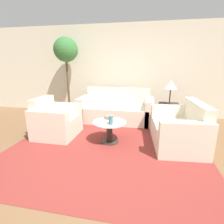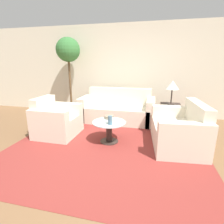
# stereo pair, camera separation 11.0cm
# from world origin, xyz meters

# --- Properties ---
(ground_plane) EXTENTS (14.00, 14.00, 0.00)m
(ground_plane) POSITION_xyz_m (0.00, 0.00, 0.00)
(ground_plane) COLOR brown
(wall_back) EXTENTS (10.00, 0.06, 2.60)m
(wall_back) POSITION_xyz_m (0.00, 2.90, 1.30)
(wall_back) COLOR beige
(wall_back) RESTS_ON ground_plane
(rug) EXTENTS (3.55, 3.62, 0.01)m
(rug) POSITION_xyz_m (-0.02, 0.78, 0.00)
(rug) COLOR maroon
(rug) RESTS_ON ground_plane
(sofa_main) EXTENTS (1.94, 0.89, 0.85)m
(sofa_main) POSITION_xyz_m (-0.12, 2.17, 0.28)
(sofa_main) COLOR beige
(sofa_main) RESTS_ON ground_plane
(armchair) EXTENTS (0.82, 0.88, 0.82)m
(armchair) POSITION_xyz_m (-1.24, 0.88, 0.29)
(armchair) COLOR beige
(armchair) RESTS_ON ground_plane
(loveseat) EXTENTS (0.95, 1.36, 0.84)m
(loveseat) POSITION_xyz_m (1.33, 0.94, 0.28)
(loveseat) COLOR beige
(loveseat) RESTS_ON ground_plane
(coffee_table) EXTENTS (0.65, 0.65, 0.42)m
(coffee_table) POSITION_xyz_m (-0.02, 0.78, 0.27)
(coffee_table) COLOR #332823
(coffee_table) RESTS_ON ground_plane
(side_table) EXTENTS (0.48, 0.48, 0.55)m
(side_table) POSITION_xyz_m (1.22, 2.04, 0.27)
(side_table) COLOR #332823
(side_table) RESTS_ON ground_plane
(table_lamp) EXTENTS (0.31, 0.31, 0.57)m
(table_lamp) POSITION_xyz_m (1.22, 2.04, 1.00)
(table_lamp) COLOR #332823
(table_lamp) RESTS_ON side_table
(potted_plant) EXTENTS (0.67, 0.67, 2.21)m
(potted_plant) POSITION_xyz_m (-1.59, 2.38, 1.67)
(potted_plant) COLOR #93704C
(potted_plant) RESTS_ON ground_plane
(vase) EXTENTS (0.08, 0.08, 0.16)m
(vase) POSITION_xyz_m (0.04, 0.65, 0.50)
(vase) COLOR slate
(vase) RESTS_ON coffee_table
(bowl) EXTENTS (0.19, 0.19, 0.06)m
(bowl) POSITION_xyz_m (-0.06, 0.98, 0.45)
(bowl) COLOR gray
(bowl) RESTS_ON coffee_table
(book_stack) EXTENTS (0.19, 0.16, 0.06)m
(book_stack) POSITION_xyz_m (0.08, 0.84, 0.45)
(book_stack) COLOR beige
(book_stack) RESTS_ON coffee_table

